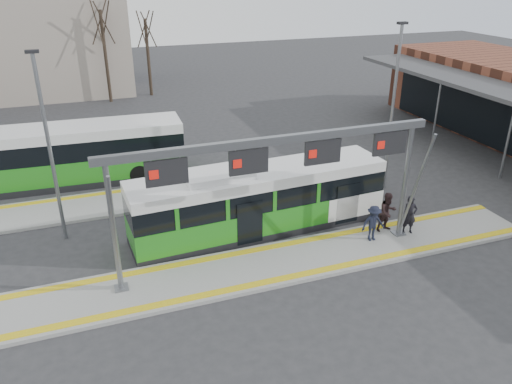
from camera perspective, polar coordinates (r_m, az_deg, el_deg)
The scene contains 15 objects.
ground at distance 20.46m, azimuth 3.52°, elevation -8.11°, with size 120.00×120.00×0.00m, color #2D2D30.
platform_main at distance 20.42m, azimuth 3.53°, elevation -7.94°, with size 22.00×3.00×0.15m, color gray.
platform_second at distance 26.31m, azimuth -11.49°, elevation -0.53°, with size 20.00×3.00×0.15m, color gray.
tactile_main at distance 20.38m, azimuth 3.53°, elevation -7.74°, with size 22.00×2.65×0.02m.
tactile_second at distance 27.32m, azimuth -11.90°, elevation 0.59°, with size 20.00×0.35×0.02m.
gantry at distance 18.58m, azimuth 2.57°, elevation 3.30°, with size 13.00×1.68×5.20m.
hero_bus at distance 22.19m, azimuth 0.32°, elevation -0.99°, with size 11.65×3.06×3.17m.
bg_bus_green at distance 28.98m, azimuth -21.12°, elevation 3.85°, with size 12.84×3.29×3.18m.
passenger_a at distance 22.91m, azimuth 17.16°, elevation -2.52°, with size 0.64×0.42×1.74m, color black.
passenger_b at distance 22.81m, azimuth 14.81°, elevation -2.23°, with size 0.88×0.69×1.82m, color black.
passenger_c at distance 21.92m, azimuth 13.26°, elevation -3.50°, with size 1.05×0.60×1.62m, color black.
tree_left at distance 45.19m, azimuth -17.24°, elevation 17.93°, with size 1.40×1.40×8.64m.
tree_mid at distance 46.79m, azimuth -12.48°, elevation 17.64°, with size 1.40×1.40×7.60m.
lamp_west at distance 22.02m, azimuth -22.56°, elevation 4.86°, with size 0.50×0.25×8.12m.
lamp_east at distance 26.45m, azimuth 15.37°, elevation 9.50°, with size 0.50×0.25×8.56m.
Camera 1 is at (-7.01, -15.71, 11.07)m, focal length 35.00 mm.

